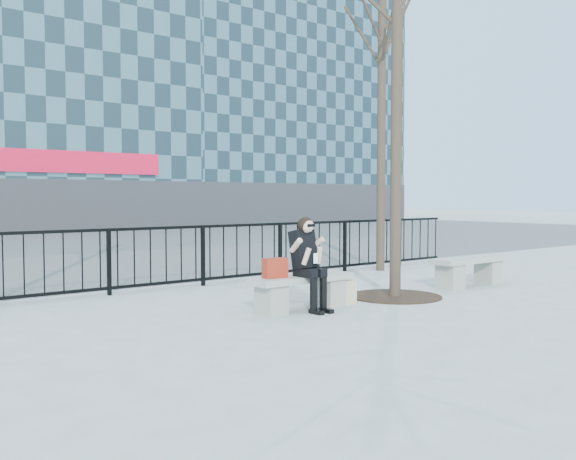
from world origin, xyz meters
TOP-DOWN VIEW (x-y plane):
  - ground at (0.00, 0.00)m, footprint 120.00×120.00m
  - street_surface at (0.00, 15.00)m, footprint 60.00×23.00m
  - railing at (0.00, 3.00)m, footprint 14.00×0.06m
  - building_right at (20.00, 27.00)m, footprint 16.20×10.20m
  - tree_right at (4.50, 2.60)m, footprint 2.80×2.80m
  - tree_grate at (1.90, -0.10)m, footprint 1.50×1.50m
  - bench_main at (0.00, 0.00)m, footprint 1.65×0.46m
  - bench_second at (3.98, -0.07)m, footprint 1.76×0.49m
  - seated_woman at (0.00, -0.16)m, footprint 0.50×0.64m
  - handbag at (-0.47, 0.02)m, footprint 0.35×0.20m
  - shopping_bag at (0.76, -0.09)m, footprint 0.39×0.17m

SIDE VIEW (x-z plane):
  - ground at x=0.00m, z-range 0.00..0.00m
  - street_surface at x=0.00m, z-range 0.00..0.01m
  - tree_grate at x=1.90m, z-range 0.00..0.02m
  - shopping_bag at x=0.76m, z-range 0.00..0.36m
  - bench_main at x=0.00m, z-range 0.06..0.55m
  - bench_second at x=3.98m, z-range 0.06..0.58m
  - railing at x=0.00m, z-range 0.00..1.11m
  - handbag at x=-0.47m, z-range 0.49..0.77m
  - seated_woman at x=0.00m, z-range 0.00..1.34m
  - tree_right at x=4.50m, z-range 1.74..8.74m
  - building_right at x=20.00m, z-range 0.00..20.60m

